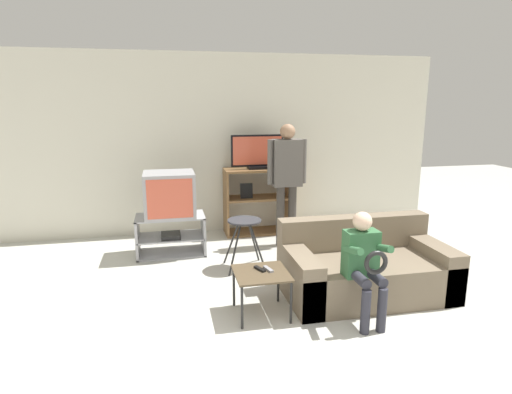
% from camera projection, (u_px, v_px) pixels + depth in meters
% --- Properties ---
extents(wall_back, '(6.40, 0.06, 2.60)m').
position_uv_depth(wall_back, '(228.00, 144.00, 6.30)').
color(wall_back, silver).
rests_on(wall_back, ground_plane).
extents(tv_stand, '(0.86, 0.48, 0.50)m').
position_uv_depth(tv_stand, '(171.00, 235.00, 5.47)').
color(tv_stand, '#A8A8AD').
rests_on(tv_stand, ground_plane).
extents(television_main, '(0.62, 0.54, 0.56)m').
position_uv_depth(television_main, '(170.00, 194.00, 5.35)').
color(television_main, '#9E9EA3').
rests_on(television_main, tv_stand).
extents(media_shelf, '(0.95, 0.42, 0.97)m').
position_uv_depth(media_shelf, '(257.00, 200.00, 6.29)').
color(media_shelf, brown).
rests_on(media_shelf, ground_plane).
extents(television_flat, '(0.76, 0.20, 0.49)m').
position_uv_depth(television_flat, '(257.00, 153.00, 6.12)').
color(television_flat, black).
rests_on(television_flat, media_shelf).
extents(folding_stool, '(0.45, 0.43, 0.60)m').
position_uv_depth(folding_stool, '(244.00, 227.00, 4.94)').
color(folding_stool, black).
rests_on(folding_stool, ground_plane).
extents(snack_table, '(0.49, 0.49, 0.41)m').
position_uv_depth(snack_table, '(261.00, 277.00, 3.88)').
color(snack_table, brown).
rests_on(snack_table, ground_plane).
extents(remote_control_black, '(0.09, 0.15, 0.02)m').
position_uv_depth(remote_control_black, '(260.00, 269.00, 3.92)').
color(remote_control_black, black).
rests_on(remote_control_black, snack_table).
extents(remote_control_white, '(0.07, 0.15, 0.02)m').
position_uv_depth(remote_control_white, '(268.00, 269.00, 3.91)').
color(remote_control_white, gray).
rests_on(remote_control_white, snack_table).
extents(couch, '(1.64, 0.88, 0.74)m').
position_uv_depth(couch, '(365.00, 269.00, 4.34)').
color(couch, '#756651').
rests_on(couch, ground_plane).
extents(person_standing_adult, '(0.53, 0.20, 1.64)m').
position_uv_depth(person_standing_adult, '(287.00, 173.00, 5.65)').
color(person_standing_adult, '#3D3833').
rests_on(person_standing_adult, ground_plane).
extents(person_seated_child, '(0.33, 0.43, 0.98)m').
position_uv_depth(person_seated_child, '(364.00, 259.00, 3.74)').
color(person_seated_child, '#2D2D38').
rests_on(person_seated_child, ground_plane).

